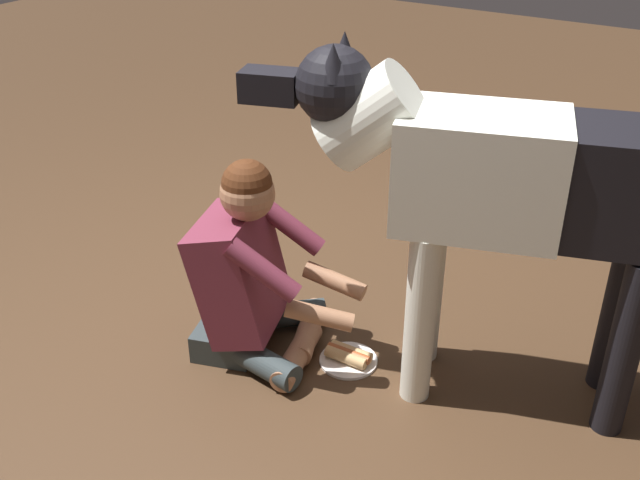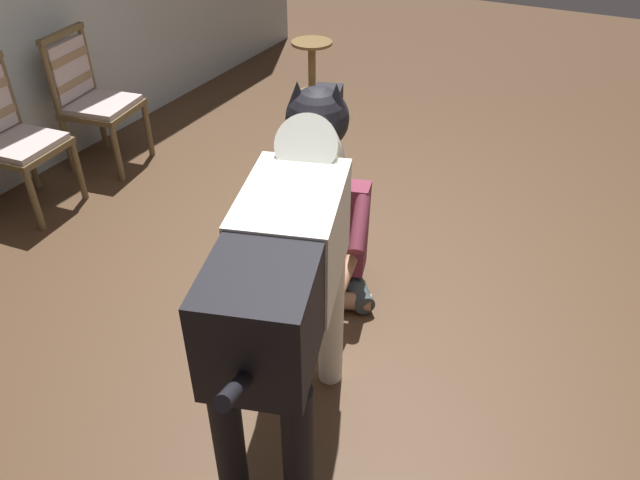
{
  "view_description": "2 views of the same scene",
  "coord_description": "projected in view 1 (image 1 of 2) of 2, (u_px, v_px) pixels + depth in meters",
  "views": [
    {
      "loc": [
        -1.62,
        2.03,
        1.92
      ],
      "look_at": [
        -0.37,
        0.01,
        0.58
      ],
      "focal_mm": 41.62,
      "sensor_mm": 36.0,
      "label": 1
    },
    {
      "loc": [
        -2.49,
        -1.15,
        2.21
      ],
      "look_at": [
        -0.32,
        -0.02,
        0.48
      ],
      "focal_mm": 34.08,
      "sensor_mm": 36.0,
      "label": 2
    }
  ],
  "objects": [
    {
      "name": "ground_plane",
      "position": [
        247.0,
        335.0,
        3.19
      ],
      "size": [
        13.14,
        13.14,
        0.0
      ],
      "primitive_type": "plane",
      "color": "#47301E"
    },
    {
      "name": "person_sitting_on_floor",
      "position": [
        252.0,
        277.0,
        2.95
      ],
      "size": [
        0.73,
        0.59,
        0.85
      ],
      "color": "#333D3F",
      "rests_on": "ground"
    },
    {
      "name": "large_dog",
      "position": [
        497.0,
        185.0,
        2.5
      ],
      "size": [
        1.64,
        0.66,
        1.32
      ],
      "color": "white",
      "rests_on": "ground"
    },
    {
      "name": "hot_dog_on_plate",
      "position": [
        348.0,
        357.0,
        3.02
      ],
      "size": [
        0.24,
        0.24,
        0.06
      ],
      "color": "white",
      "rests_on": "ground"
    }
  ]
}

